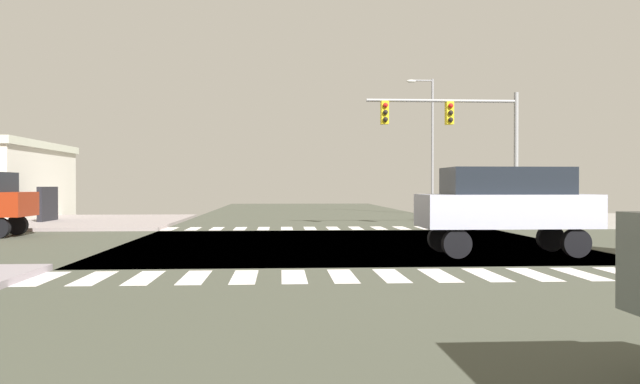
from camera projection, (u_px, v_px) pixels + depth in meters
The scene contains 8 objects.
ground at pixel (344, 244), 20.37m from camera, with size 90.00×90.00×0.05m.
sidewalk_corner_ne at pixel (570, 220), 33.15m from camera, with size 12.00×12.00×0.14m.
sidewalk_corner_nw at pixel (58, 222), 31.55m from camera, with size 12.00×12.00×0.14m.
crosswalk_near at pixel (367, 276), 13.07m from camera, with size 13.50×2.00×0.01m.
crosswalk_far at pixel (321, 228), 27.64m from camera, with size 13.50×2.00×0.01m.
traffic_signal_mast at pixel (457, 127), 28.25m from camera, with size 6.83×0.55×6.01m.
street_lamp at pixel (429, 134), 41.13m from camera, with size 1.78×0.32×8.73m.
suv_queued_3 at pixel (506, 203), 17.12m from camera, with size 4.60×1.96×2.34m.
Camera 1 is at (-2.02, -20.27, 1.85)m, focal length 35.82 mm.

